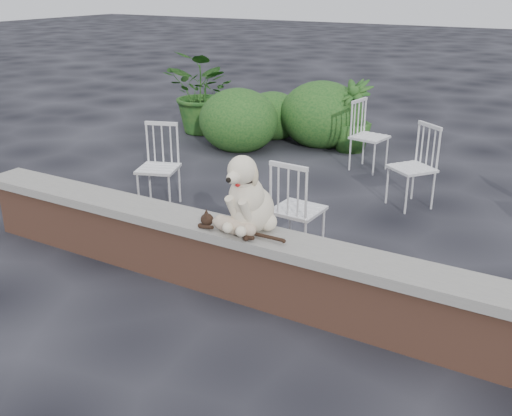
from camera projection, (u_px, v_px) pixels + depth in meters
The scene contains 12 objects.
ground at pixel (265, 301), 4.72m from camera, with size 60.00×60.00×0.00m, color black.
brick_wall at pixel (266, 273), 4.62m from camera, with size 6.00×0.30×0.50m, color brown.
capstone at pixel (266, 240), 4.52m from camera, with size 6.20×0.40×0.08m, color slate.
dog at pixel (252, 191), 4.50m from camera, with size 0.42×0.56×0.65m, color beige, non-canonical shape.
cat at pixel (234, 225), 4.51m from camera, with size 0.88×0.21×0.15m, color tan, non-canonical shape.
chair_a at pixel (158, 167), 6.50m from camera, with size 0.56×0.56×0.94m, color white, non-canonical shape.
chair_b at pixel (412, 167), 6.51m from camera, with size 0.56×0.56×0.94m, color white, non-canonical shape.
chair_c at pixel (298, 208), 5.34m from camera, with size 0.56×0.56×0.94m, color white, non-canonical shape.
chair_e at pixel (370, 136), 7.78m from camera, with size 0.56×0.56×0.94m, color white, non-canonical shape.
potted_plant_a at pixel (204, 92), 9.61m from camera, with size 1.23×1.07×1.37m, color #113E17.
potted_plant_b at pixel (352, 116), 8.64m from camera, with size 0.59×0.59×1.06m, color #113E17.
shrubbery at pixel (283, 117), 9.00m from camera, with size 2.25×2.03×1.04m.
Camera 1 is at (2.01, -3.59, 2.43)m, focal length 40.92 mm.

